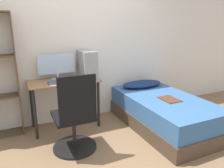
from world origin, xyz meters
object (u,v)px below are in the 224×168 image
Objects in this scene: monitor at (57,65)px; keyboard at (63,82)px; bed at (163,112)px; office_chair at (75,123)px; pc_tower at (87,64)px.

monitor reaches higher than keyboard.
keyboard is at bearing 159.45° from bed.
keyboard is at bearing 88.59° from office_chair.
bed is 1.64m from keyboard.
pc_tower reaches higher than keyboard.
bed is at bearing -34.12° from pc_tower.
pc_tower is (-1.02, 0.69, 0.74)m from bed.
monitor is at bearing 90.60° from office_chair.
monitor reaches higher than office_chair.
monitor is (-1.47, 0.80, 0.74)m from bed.
bed is 1.83m from monitor.
monitor is at bearing 95.60° from keyboard.
pc_tower is at bearing 145.88° from bed.
pc_tower is (0.46, -0.11, 0.00)m from monitor.
keyboard is (0.03, -0.26, -0.20)m from monitor.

